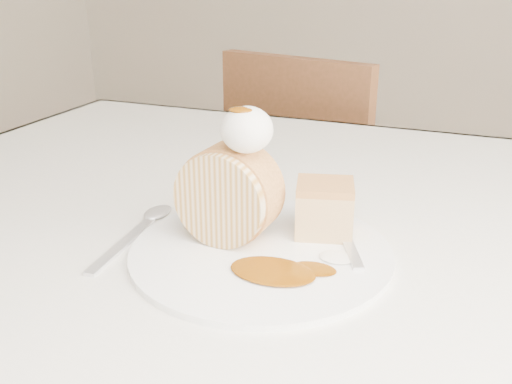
% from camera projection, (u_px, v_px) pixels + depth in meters
% --- Properties ---
extents(table, '(1.40, 0.90, 0.75)m').
position_uv_depth(table, '(332.00, 267.00, 0.80)').
color(table, silver).
rests_on(table, ground).
extents(chair_far, '(0.49, 0.49, 0.86)m').
position_uv_depth(chair_far, '(312.00, 191.00, 1.53)').
color(chair_far, brown).
rests_on(chair_far, ground).
extents(plate, '(0.36, 0.36, 0.01)m').
position_uv_depth(plate, '(261.00, 252.00, 0.64)').
color(plate, white).
rests_on(plate, table).
extents(roulade_slice, '(0.11, 0.07, 0.11)m').
position_uv_depth(roulade_slice, '(228.00, 195.00, 0.65)').
color(roulade_slice, beige).
rests_on(roulade_slice, plate).
extents(cake_chunk, '(0.08, 0.07, 0.05)m').
position_uv_depth(cake_chunk, '(324.00, 211.00, 0.67)').
color(cake_chunk, '#CC884D').
rests_on(cake_chunk, plate).
extents(whipped_cream, '(0.06, 0.06, 0.05)m').
position_uv_depth(whipped_cream, '(247.00, 130.00, 0.60)').
color(whipped_cream, white).
rests_on(whipped_cream, roulade_slice).
extents(caramel_drizzle, '(0.03, 0.02, 0.01)m').
position_uv_depth(caramel_drizzle, '(242.00, 104.00, 0.59)').
color(caramel_drizzle, '#6C3604').
rests_on(caramel_drizzle, whipped_cream).
extents(caramel_pool, '(0.10, 0.08, 0.00)m').
position_uv_depth(caramel_pool, '(273.00, 271.00, 0.59)').
color(caramel_pool, '#6C3604').
rests_on(caramel_pool, plate).
extents(fork, '(0.09, 0.17, 0.00)m').
position_uv_depth(fork, '(348.00, 242.00, 0.65)').
color(fork, silver).
rests_on(fork, plate).
extents(spoon, '(0.04, 0.18, 0.00)m').
position_uv_depth(spoon, '(122.00, 245.00, 0.66)').
color(spoon, silver).
rests_on(spoon, table).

